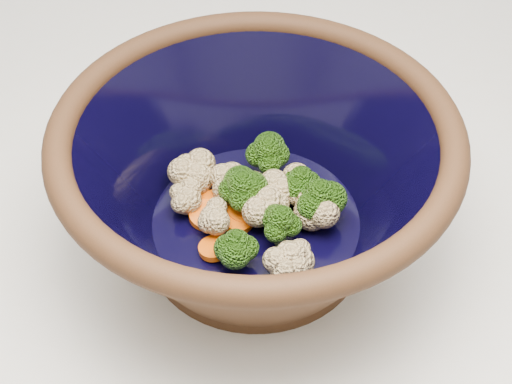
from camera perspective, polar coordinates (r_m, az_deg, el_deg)
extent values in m
cylinder|color=black|center=(0.67, 0.00, -3.71)|extent=(0.20, 0.20, 0.01)
torus|color=black|center=(0.57, 0.00, 4.79)|extent=(0.34, 0.34, 0.02)
cylinder|color=black|center=(0.65, 0.00, -2.27)|extent=(0.19, 0.19, 0.00)
cylinder|color=#608442|center=(0.61, -1.50, -5.33)|extent=(0.01, 0.01, 0.02)
ellipsoid|color=#2F5E12|center=(0.59, -1.54, -4.14)|extent=(0.03, 0.03, 0.03)
cylinder|color=#608442|center=(0.64, 4.99, -1.72)|extent=(0.01, 0.01, 0.02)
ellipsoid|color=#2F5E12|center=(0.62, 5.12, -0.27)|extent=(0.04, 0.04, 0.03)
cylinder|color=#608442|center=(0.62, 1.96, -3.52)|extent=(0.01, 0.01, 0.02)
ellipsoid|color=#2F5E12|center=(0.61, 2.00, -2.24)|extent=(0.04, 0.04, 0.03)
cylinder|color=#608442|center=(0.66, 3.57, -0.28)|extent=(0.01, 0.01, 0.02)
ellipsoid|color=#2F5E12|center=(0.64, 3.65, 0.99)|extent=(0.04, 0.04, 0.03)
cylinder|color=#608442|center=(0.65, -1.16, -0.96)|extent=(0.01, 0.01, 0.02)
ellipsoid|color=#2F5E12|center=(0.63, -1.19, 0.50)|extent=(0.04, 0.04, 0.03)
cylinder|color=#608442|center=(0.68, 0.92, 1.92)|extent=(0.01, 0.01, 0.02)
ellipsoid|color=#2F5E12|center=(0.66, 0.94, 3.36)|extent=(0.04, 0.04, 0.03)
sphere|color=beige|center=(0.60, 3.45, -5.55)|extent=(0.03, 0.03, 0.03)
sphere|color=beige|center=(0.63, -3.39, -2.15)|extent=(0.03, 0.03, 0.03)
sphere|color=beige|center=(0.59, 2.42, -6.13)|extent=(0.03, 0.03, 0.03)
sphere|color=beige|center=(0.65, -2.13, 0.24)|extent=(0.03, 0.03, 0.03)
sphere|color=beige|center=(0.65, -5.54, -0.64)|extent=(0.03, 0.03, 0.03)
sphere|color=beige|center=(0.64, 0.28, -1.30)|extent=(0.03, 0.03, 0.03)
sphere|color=beige|center=(0.64, 0.06, -0.76)|extent=(0.03, 0.03, 0.03)
sphere|color=beige|center=(0.64, 1.24, -0.46)|extent=(0.03, 0.03, 0.03)
sphere|color=beige|center=(0.65, 3.63, 0.12)|extent=(0.03, 0.03, 0.03)
sphere|color=beige|center=(0.63, 4.47, -1.67)|extent=(0.03, 0.03, 0.03)
sphere|color=beige|center=(0.64, 0.75, -1.58)|extent=(0.03, 0.03, 0.03)
sphere|color=beige|center=(0.66, -4.84, 1.21)|extent=(0.03, 0.03, 0.03)
cylinder|color=#D55709|center=(0.65, -3.97, -1.86)|extent=(0.03, 0.03, 0.01)
cylinder|color=#D55709|center=(0.65, 1.22, -0.84)|extent=(0.03, 0.03, 0.01)
cylinder|color=#D55709|center=(0.62, -3.36, -4.52)|extent=(0.03, 0.03, 0.01)
cylinder|color=#D55709|center=(0.64, -1.49, -2.24)|extent=(0.03, 0.03, 0.01)
cylinder|color=#D55709|center=(0.65, -1.06, -1.51)|extent=(0.03, 0.03, 0.01)
cylinder|color=#D55709|center=(0.65, -3.78, -0.93)|extent=(0.03, 0.03, 0.01)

